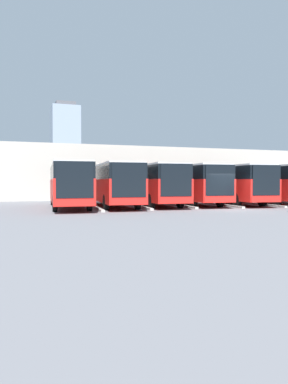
{
  "coord_description": "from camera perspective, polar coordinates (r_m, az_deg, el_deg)",
  "views": [
    {
      "loc": [
        14.07,
        22.38,
        1.88
      ],
      "look_at": [
        4.27,
        -5.82,
        1.12
      ],
      "focal_mm": 35.0,
      "sensor_mm": 36.0,
      "label": 1
    }
  ],
  "objects": [
    {
      "name": "bus_4",
      "position": [
        30.55,
        1.24,
        1.35
      ],
      "size": [
        3.36,
        11.84,
        3.26
      ],
      "rotation": [
        0.0,
        0.0,
        -0.07
      ],
      "color": "red",
      "rests_on": "ground_plane"
    },
    {
      "name": "curb_divider_3",
      "position": [
        29.78,
        5.39,
        -2.02
      ],
      "size": [
        0.77,
        7.11,
        0.15
      ],
      "primitive_type": "cube",
      "rotation": [
        0.0,
        0.0,
        -0.07
      ],
      "color": "#B2B2AD",
      "rests_on": "ground_plane"
    },
    {
      "name": "ground_plane",
      "position": [
        26.5,
        12.97,
        -2.64
      ],
      "size": [
        600.0,
        600.0,
        0.0
      ],
      "primitive_type": "plane",
      "color": "slate"
    },
    {
      "name": "bus_3",
      "position": [
        32.02,
        6.89,
        1.34
      ],
      "size": [
        3.36,
        11.84,
        3.26
      ],
      "rotation": [
        0.0,
        0.0,
        -0.07
      ],
      "color": "red",
      "rests_on": "ground_plane"
    },
    {
      "name": "curb_divider_4",
      "position": [
        28.41,
        -0.78,
        -2.18
      ],
      "size": [
        0.77,
        7.11,
        0.15
      ],
      "primitive_type": "cube",
      "rotation": [
        0.0,
        0.0,
        -0.07
      ],
      "color": "#B2B2AD",
      "rests_on": "ground_plane"
    },
    {
      "name": "bus_2",
      "position": [
        33.16,
        12.66,
        1.32
      ],
      "size": [
        3.36,
        11.84,
        3.26
      ],
      "rotation": [
        0.0,
        0.0,
        -0.07
      ],
      "color": "red",
      "rests_on": "ground_plane"
    },
    {
      "name": "curb_divider_2",
      "position": [
        30.84,
        11.64,
        -1.92
      ],
      "size": [
        0.77,
        7.11,
        0.15
      ],
      "primitive_type": "cube",
      "rotation": [
        0.0,
        0.0,
        -0.07
      ],
      "color": "#B2B2AD",
      "rests_on": "ground_plane"
    },
    {
      "name": "bus_0",
      "position": [
        37.59,
        21.16,
        1.27
      ],
      "size": [
        3.36,
        11.84,
        3.26
      ],
      "rotation": [
        0.0,
        0.0,
        -0.07
      ],
      "color": "red",
      "rests_on": "ground_plane"
    },
    {
      "name": "bus_1",
      "position": [
        34.79,
        17.77,
        1.29
      ],
      "size": [
        3.36,
        11.84,
        3.26
      ],
      "rotation": [
        0.0,
        0.0,
        -0.07
      ],
      "color": "red",
      "rests_on": "ground_plane"
    },
    {
      "name": "bus_6",
      "position": [
        28.18,
        -11.39,
        1.31
      ],
      "size": [
        3.36,
        11.84,
        3.26
      ],
      "rotation": [
        0.0,
        0.0,
        -0.07
      ],
      "color": "red",
      "rests_on": "ground_plane"
    },
    {
      "name": "curb_divider_1",
      "position": [
        32.43,
        17.17,
        -1.79
      ],
      "size": [
        0.77,
        7.11,
        0.15
      ],
      "primitive_type": "cube",
      "rotation": [
        0.0,
        0.0,
        -0.07
      ],
      "color": "#B2B2AD",
      "rests_on": "ground_plane"
    },
    {
      "name": "station_building",
      "position": [
        47.9,
        -2.09,
        2.79
      ],
      "size": [
        41.55,
        15.95,
        5.94
      ],
      "color": "#A8A399",
      "rests_on": "ground_plane"
    },
    {
      "name": "curb_divider_0",
      "position": [
        35.21,
        20.83,
        -1.57
      ],
      "size": [
        0.77,
        7.11,
        0.15
      ],
      "primitive_type": "cube",
      "rotation": [
        0.0,
        0.0,
        -0.07
      ],
      "color": "#B2B2AD",
      "rests_on": "ground_plane"
    },
    {
      "name": "bus_5",
      "position": [
        29.13,
        -4.79,
        1.34
      ],
      "size": [
        3.36,
        11.84,
        3.26
      ],
      "rotation": [
        0.0,
        0.0,
        -0.07
      ],
      "color": "red",
      "rests_on": "ground_plane"
    },
    {
      "name": "office_tower",
      "position": [
        220.6,
        -11.9,
        6.97
      ],
      "size": [
        15.57,
        15.57,
        47.55
      ],
      "color": "#7F8EA3",
      "rests_on": "ground_plane"
    },
    {
      "name": "curb_divider_5",
      "position": [
        27.12,
        -7.38,
        -2.36
      ],
      "size": [
        0.77,
        7.11,
        0.15
      ],
      "primitive_type": "cube",
      "rotation": [
        0.0,
        0.0,
        -0.07
      ],
      "color": "#B2B2AD",
      "rests_on": "ground_plane"
    }
  ]
}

